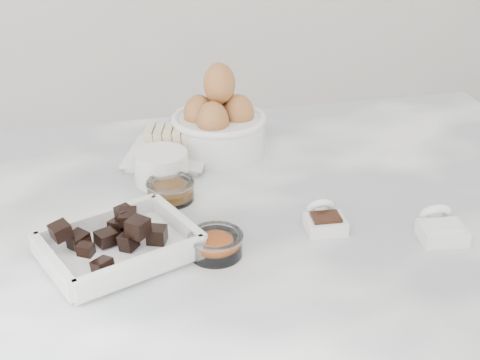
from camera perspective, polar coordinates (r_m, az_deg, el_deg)
The scene contains 9 objects.
marble_slab at distance 0.97m, azimuth -0.75°, elevation -4.05°, with size 1.20×0.80×0.04m, color white.
chocolate_dish at distance 0.88m, azimuth -10.31°, elevation -5.24°, with size 0.23×0.20×0.05m.
butter_plate at distance 1.13m, azimuth -6.22°, elevation 2.74°, with size 0.17×0.17×0.06m.
sugar_ramekin at distance 1.05m, azimuth -6.76°, elevation 1.22°, with size 0.08×0.08×0.05m.
egg_bowl at distance 1.14m, azimuth -1.81°, elevation 4.84°, with size 0.16×0.16×0.16m.
honey_bowl at distance 1.00m, azimuth -5.95°, elevation -0.82°, with size 0.07×0.07×0.03m.
zest_bowl at distance 0.87m, azimuth -2.09°, elevation -5.42°, with size 0.07×0.07×0.03m.
vanilla_spoon at distance 0.93m, azimuth 7.20°, elevation -3.37°, with size 0.06×0.07×0.04m.
salt_spoon at distance 0.95m, azimuth 16.74°, elevation -3.90°, with size 0.07×0.08×0.05m.
Camera 1 is at (-0.18, -0.81, 1.42)m, focal length 50.00 mm.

